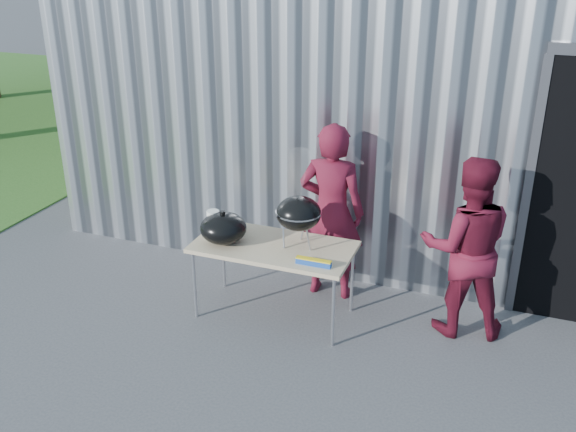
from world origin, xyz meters
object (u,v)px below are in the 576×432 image
at_px(person_cook, 331,212).
at_px(folding_table, 274,249).
at_px(person_bystander, 466,247).
at_px(kettle_grill, 299,204).

bearing_deg(person_cook, folding_table, 55.45).
bearing_deg(person_cook, person_bystander, 168.37).
height_order(kettle_grill, person_bystander, person_bystander).
bearing_deg(folding_table, person_bystander, 12.36).
distance_m(kettle_grill, person_cook, 0.62).
distance_m(person_cook, person_bystander, 1.35).
bearing_deg(person_bystander, kettle_grill, -1.67).
relative_size(kettle_grill, person_cook, 0.51).
distance_m(folding_table, person_bystander, 1.76).
xyz_separation_m(folding_table, person_cook, (0.38, 0.60, 0.20)).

